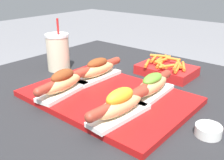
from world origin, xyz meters
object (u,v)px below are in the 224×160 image
hot_dog_0 (63,83)px  hot_dog_2 (98,69)px  hot_dog_1 (120,105)px  drink_cup (58,52)px  hot_dog_3 (152,86)px  serving_tray (108,97)px  fries_basket (166,69)px  sauce_bowl (208,130)px

hot_dog_0 → hot_dog_2: hot_dog_0 is taller
hot_dog_0 → hot_dog_1: bearing=-1.1°
hot_dog_1 → hot_dog_2: bearing=143.8°
drink_cup → hot_dog_3: bearing=-1.2°
hot_dog_1 → hot_dog_0: bearing=178.9°
serving_tray → fries_basket: size_ratio=2.37×
hot_dog_3 → sauce_bowl: (0.20, -0.06, -0.04)m
fries_basket → serving_tray: bearing=-95.4°
hot_dog_0 → hot_dog_2: bearing=91.7°
hot_dog_1 → sauce_bowl: (0.19, 0.09, -0.04)m
hot_dog_2 → sauce_bowl: size_ratio=3.59×
drink_cup → fries_basket: (0.36, 0.22, -0.05)m
serving_tray → drink_cup: drink_cup is taller
drink_cup → fries_basket: bearing=32.0°
serving_tray → hot_dog_0: 0.14m
drink_cup → hot_dog_0: bearing=-36.3°
hot_dog_2 → fries_basket: bearing=57.9°
hot_dog_1 → sauce_bowl: size_ratio=3.58×
sauce_bowl → hot_dog_2: bearing=170.3°
hot_dog_3 → serving_tray: bearing=-145.8°
serving_tray → hot_dog_3: hot_dog_3 is taller
hot_dog_2 → drink_cup: drink_cup is taller
hot_dog_0 → drink_cup: 0.27m
serving_tray → fries_basket: bearing=84.6°
hot_dog_3 → hot_dog_2: bearing=178.0°
hot_dog_0 → hot_dog_1: (0.22, -0.00, 0.00)m
hot_dog_0 → fries_basket: 0.41m
hot_dog_0 → hot_dog_3: bearing=35.7°
drink_cup → sauce_bowl: bearing=-6.6°
hot_dog_3 → hot_dog_1: bearing=-87.5°
serving_tray → hot_dog_3: (0.11, 0.07, 0.04)m
hot_dog_0 → hot_dog_3: 0.26m
hot_dog_1 → drink_cup: size_ratio=1.10×
serving_tray → drink_cup: size_ratio=2.38×
hot_dog_1 → hot_dog_3: bearing=92.5°
hot_dog_2 → hot_dog_0: bearing=-88.3°
hot_dog_0 → sauce_bowl: bearing=12.2°
hot_dog_0 → hot_dog_2: 0.16m
hot_dog_0 → hot_dog_3: hot_dog_0 is taller
sauce_bowl → fries_basket: fries_basket is taller
serving_tray → sauce_bowl: (0.31, 0.01, 0.01)m
serving_tray → hot_dog_0: (-0.11, -0.08, 0.04)m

